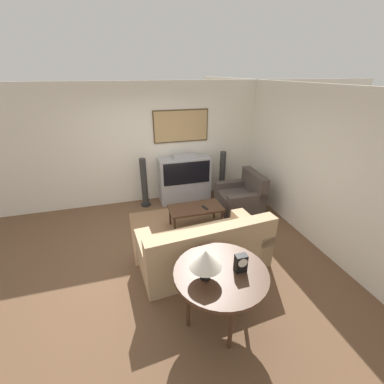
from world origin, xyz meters
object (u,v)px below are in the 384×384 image
(speaker_tower_right, at_px, (222,175))
(tv, at_px, (185,179))
(coffee_table, at_px, (196,209))
(couch, at_px, (205,250))
(table_lamp, at_px, (206,259))
(armchair, at_px, (241,199))
(mantel_clock, at_px, (241,263))
(speaker_tower_left, at_px, (144,184))
(console_table, at_px, (221,277))

(speaker_tower_right, bearing_deg, tv, 179.46)
(coffee_table, distance_m, speaker_tower_right, 1.62)
(couch, bearing_deg, coffee_table, -104.59)
(couch, bearing_deg, table_lamp, 66.18)
(tv, distance_m, armchair, 1.40)
(couch, bearing_deg, speaker_tower_right, -122.89)
(mantel_clock, height_order, speaker_tower_left, speaker_tower_left)
(coffee_table, distance_m, speaker_tower_left, 1.50)
(console_table, bearing_deg, speaker_tower_right, 67.53)
(tv, xyz_separation_m, armchair, (1.06, -0.88, -0.25))
(tv, xyz_separation_m, coffee_table, (-0.10, -1.23, -0.15))
(couch, relative_size, speaker_tower_left, 1.81)
(speaker_tower_left, relative_size, speaker_tower_right, 1.00)
(mantel_clock, height_order, speaker_tower_right, speaker_tower_right)
(speaker_tower_right, bearing_deg, table_lamp, -115.12)
(couch, distance_m, mantel_clock, 1.25)
(tv, xyz_separation_m, speaker_tower_right, (0.95, -0.01, -0.01))
(armchair, relative_size, speaker_tower_right, 0.81)
(tv, bearing_deg, armchair, -39.94)
(couch, height_order, table_lamp, table_lamp)
(mantel_clock, relative_size, speaker_tower_left, 0.19)
(mantel_clock, xyz_separation_m, speaker_tower_left, (-0.72, 3.43, -0.38))
(armchair, bearing_deg, console_table, -29.76)
(table_lamp, height_order, speaker_tower_right, table_lamp)
(speaker_tower_left, distance_m, speaker_tower_right, 1.91)
(speaker_tower_left, height_order, speaker_tower_right, same)
(mantel_clock, bearing_deg, speaker_tower_left, 101.83)
(console_table, xyz_separation_m, speaker_tower_left, (-0.50, 3.39, -0.20))
(table_lamp, distance_m, speaker_tower_right, 3.83)
(table_lamp, height_order, mantel_clock, table_lamp)
(tv, height_order, console_table, tv)
(couch, height_order, mantel_clock, mantel_clock)
(table_lamp, bearing_deg, couch, 71.21)
(mantel_clock, bearing_deg, armchair, 63.23)
(console_table, height_order, table_lamp, table_lamp)
(coffee_table, bearing_deg, couch, -99.56)
(tv, relative_size, mantel_clock, 5.50)
(couch, xyz_separation_m, armchair, (1.34, 1.47, -0.01))
(tv, xyz_separation_m, couch, (-0.29, -2.35, -0.24))
(tv, relative_size, couch, 0.58)
(table_lamp, relative_size, speaker_tower_right, 0.32)
(tv, bearing_deg, mantel_clock, -93.90)
(mantel_clock, relative_size, speaker_tower_right, 0.19)
(mantel_clock, distance_m, speaker_tower_left, 3.53)
(couch, height_order, coffee_table, couch)
(coffee_table, height_order, speaker_tower_left, speaker_tower_left)
(couch, bearing_deg, mantel_clock, 87.68)
(table_lamp, bearing_deg, mantel_clock, -0.18)
(table_lamp, xyz_separation_m, mantel_clock, (0.42, -0.00, -0.16))
(console_table, xyz_separation_m, table_lamp, (-0.21, -0.04, 0.34))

